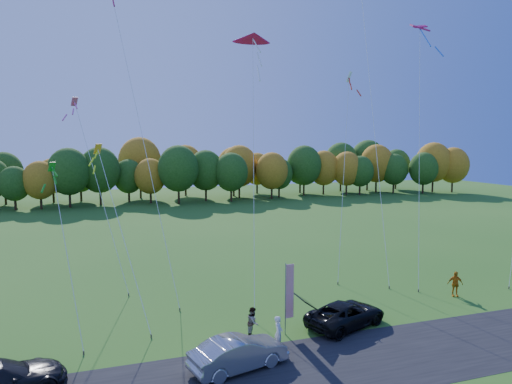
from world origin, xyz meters
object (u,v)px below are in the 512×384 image
object	(u,v)px
person_east	(455,284)
feather_flag	(289,291)
black_suv	(346,314)
silver_sedan	(239,353)

from	to	relation	value
person_east	feather_flag	distance (m)	13.03
black_suv	feather_flag	xyz separation A→B (m)	(-3.45, 0.05, 1.69)
black_suv	silver_sedan	world-z (taller)	silver_sedan
black_suv	feather_flag	distance (m)	3.84
black_suv	person_east	size ratio (longest dim) A/B	2.91
person_east	feather_flag	xyz separation A→B (m)	(-12.78, -2.05, 1.53)
black_suv	person_east	bearing A→B (deg)	-97.54
feather_flag	silver_sedan	bearing A→B (deg)	-141.70
silver_sedan	feather_flag	size ratio (longest dim) A/B	1.17
person_east	feather_flag	world-z (taller)	feather_flag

